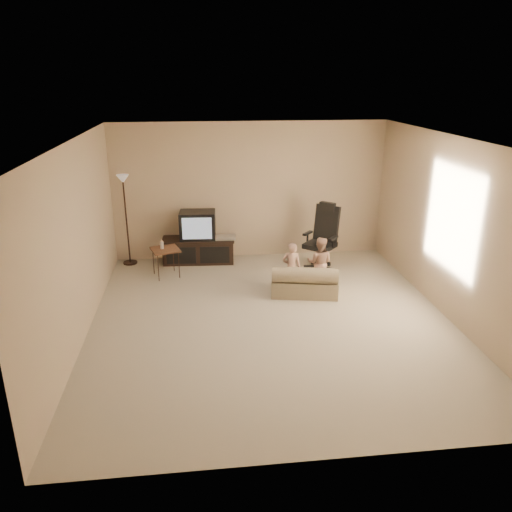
{
  "coord_description": "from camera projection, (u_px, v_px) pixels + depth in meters",
  "views": [
    {
      "loc": [
        -0.95,
        -6.24,
        3.24
      ],
      "look_at": [
        -0.14,
        0.6,
        0.75
      ],
      "focal_mm": 35.0,
      "sensor_mm": 36.0,
      "label": 1
    }
  ],
  "objects": [
    {
      "name": "room_shell",
      "position": [
        272.0,
        216.0,
        6.52
      ],
      "size": [
        5.5,
        5.5,
        5.5
      ],
      "color": "white",
      "rests_on": "floor"
    },
    {
      "name": "floor",
      "position": [
        271.0,
        320.0,
        7.04
      ],
      "size": [
        5.5,
        5.5,
        0.0
      ],
      "primitive_type": "plane",
      "color": "#B5A990",
      "rests_on": "ground"
    },
    {
      "name": "floor_lamp",
      "position": [
        125.0,
        200.0,
        8.76
      ],
      "size": [
        0.25,
        0.25,
        1.64
      ],
      "color": "black",
      "rests_on": "floor"
    },
    {
      "name": "toddler_right",
      "position": [
        320.0,
        263.0,
        7.98
      ],
      "size": [
        0.47,
        0.36,
        0.85
      ],
      "primitive_type": "imported",
      "rotation": [
        0.0,
        0.0,
        2.76
      ],
      "color": "tan",
      "rests_on": "floor"
    },
    {
      "name": "side_table",
      "position": [
        165.0,
        250.0,
        8.43
      ],
      "size": [
        0.55,
        0.55,
        0.67
      ],
      "rotation": [
        0.0,
        0.0,
        0.3
      ],
      "color": "brown",
      "rests_on": "floor"
    },
    {
      "name": "toddler_left",
      "position": [
        291.0,
        267.0,
        7.84
      ],
      "size": [
        0.31,
        0.24,
        0.82
      ],
      "primitive_type": "imported",
      "rotation": [
        0.0,
        0.0,
        3.07
      ],
      "color": "tan",
      "rests_on": "floor"
    },
    {
      "name": "office_chair",
      "position": [
        322.0,
        246.0,
        8.81
      ],
      "size": [
        0.76,
        0.76,
        1.17
      ],
      "rotation": [
        0.0,
        0.0,
        -0.73
      ],
      "color": "black",
      "rests_on": "floor"
    },
    {
      "name": "child_sofa",
      "position": [
        305.0,
        283.0,
        7.79
      ],
      "size": [
        1.11,
        0.77,
        0.5
      ],
      "rotation": [
        0.0,
        0.0,
        -0.2
      ],
      "color": "gray",
      "rests_on": "floor"
    },
    {
      "name": "tv_stand",
      "position": [
        199.0,
        241.0,
        9.12
      ],
      "size": [
        1.36,
        0.57,
        0.96
      ],
      "rotation": [
        0.0,
        0.0,
        -0.06
      ],
      "color": "black",
      "rests_on": "floor"
    }
  ]
}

